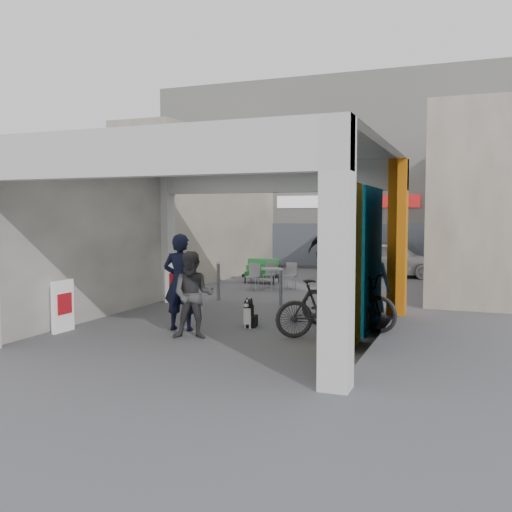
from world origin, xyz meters
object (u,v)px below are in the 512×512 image
at_px(cafe_set, 271,280).
at_px(bicycle_rear, 323,308).
at_px(man_back_turned, 193,295).
at_px(man_with_dog, 181,282).
at_px(man_crates, 324,251).
at_px(bicycle_front, 347,301).
at_px(produce_stand, 262,274).
at_px(man_elderly, 370,279).
at_px(border_collie, 250,315).
at_px(white_van, 392,259).

xyz_separation_m(cafe_set, bicycle_rear, (3.20, -6.11, 0.26)).
xyz_separation_m(cafe_set, man_back_turned, (1.00, -7.04, 0.52)).
xyz_separation_m(man_with_dog, man_back_turned, (0.56, -0.56, -0.15)).
bearing_deg(man_crates, bicycle_front, 109.95).
distance_m(produce_stand, man_back_turned, 8.61).
height_order(man_with_dog, man_elderly, man_with_dog).
relative_size(cafe_set, man_back_turned, 0.83).
relative_size(border_collie, man_back_turned, 0.39).
bearing_deg(bicycle_front, man_back_turned, 143.57).
bearing_deg(man_with_dog, border_collie, -155.61).
bearing_deg(man_elderly, man_back_turned, -143.54).
height_order(man_with_dog, man_crates, man_crates).
bearing_deg(bicycle_rear, man_crates, -14.81).
bearing_deg(man_back_turned, bicycle_rear, 5.54).
relative_size(produce_stand, bicycle_front, 0.57).
xyz_separation_m(man_crates, bicycle_rear, (2.36, -9.29, -0.44)).
relative_size(cafe_set, man_crates, 0.67).
relative_size(cafe_set, man_with_dog, 0.69).
xyz_separation_m(man_crates, bicycle_front, (2.60, -8.32, -0.42)).
relative_size(cafe_set, man_elderly, 0.78).
xyz_separation_m(produce_stand, man_with_dog, (1.24, -7.84, 0.64)).
distance_m(man_back_turned, man_elderly, 4.30).
bearing_deg(border_collie, produce_stand, 99.16).
distance_m(man_elderly, man_crates, 7.37).
xyz_separation_m(man_back_turned, man_elderly, (2.63, 3.40, 0.05)).
distance_m(produce_stand, man_with_dog, 7.96).
bearing_deg(cafe_set, bicycle_front, -56.12).
bearing_deg(man_elderly, border_collie, -149.91).
distance_m(man_crates, bicycle_front, 8.72).
height_order(border_collie, bicycle_front, bicycle_front).
bearing_deg(bicycle_rear, man_elderly, -38.90).
xyz_separation_m(border_collie, white_van, (1.35, 10.74, 0.39)).
xyz_separation_m(bicycle_front, bicycle_rear, (-0.24, -0.98, -0.01)).
height_order(man_back_turned, bicycle_rear, man_back_turned).
relative_size(border_collie, white_van, 0.16).
bearing_deg(bicycle_rear, border_collie, 48.16).
height_order(man_elderly, white_van, man_elderly).
bearing_deg(bicycle_front, bicycle_rear, -178.21).
bearing_deg(man_elderly, bicycle_front, -113.11).
xyz_separation_m(man_with_dog, man_crates, (0.40, 9.67, 0.03)).
relative_size(produce_stand, man_back_turned, 0.75).
distance_m(produce_stand, man_elderly, 6.70).
bearing_deg(man_elderly, produce_stand, 115.72).
height_order(produce_stand, man_with_dog, man_with_dog).
relative_size(cafe_set, produce_stand, 1.10).
distance_m(border_collie, man_back_turned, 1.53).
relative_size(man_back_turned, bicycle_rear, 0.89).
distance_m(border_collie, man_elderly, 2.99).
bearing_deg(white_van, border_collie, 176.20).
xyz_separation_m(man_with_dog, white_van, (2.50, 11.47, -0.31)).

